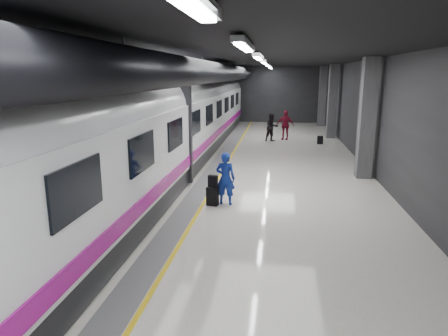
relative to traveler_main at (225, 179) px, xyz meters
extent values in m
plane|color=silver|center=(0.28, 1.97, -0.81)|extent=(40.00, 40.00, 0.00)
cube|color=black|center=(0.28, 1.97, 3.69)|extent=(10.00, 40.00, 0.02)
cube|color=#28282B|center=(0.28, 21.97, 1.44)|extent=(10.00, 0.02, 4.50)
cube|color=#28282B|center=(-4.72, 1.97, 1.44)|extent=(0.02, 40.00, 4.50)
cube|color=#28282B|center=(5.28, 1.97, 1.44)|extent=(0.02, 40.00, 4.50)
cube|color=slate|center=(-1.07, 1.97, -0.80)|extent=(0.65, 39.80, 0.01)
cube|color=yellow|center=(-0.67, 1.97, -0.80)|extent=(0.10, 39.80, 0.01)
cylinder|color=black|center=(-1.02, 1.97, 3.14)|extent=(0.80, 38.00, 0.80)
cube|color=silver|center=(0.88, -4.03, 3.59)|extent=(0.22, 2.60, 0.10)
cube|color=silver|center=(0.88, 0.97, 3.59)|extent=(0.22, 2.60, 0.10)
cube|color=silver|center=(0.88, 5.97, 3.59)|extent=(0.22, 2.60, 0.10)
cube|color=silver|center=(0.88, 10.97, 3.59)|extent=(0.22, 2.60, 0.10)
cube|color=silver|center=(0.88, 15.97, 3.59)|extent=(0.22, 2.60, 0.10)
cube|color=silver|center=(0.88, 19.97, 3.59)|extent=(0.22, 2.60, 0.10)
cube|color=#515154|center=(4.83, 3.97, 1.44)|extent=(0.55, 0.55, 4.50)
cube|color=#515154|center=(4.83, 13.97, 1.44)|extent=(0.55, 0.55, 4.50)
cube|color=#515154|center=(4.83, 19.97, 1.44)|extent=(0.55, 0.55, 4.50)
cube|color=black|center=(-2.97, 1.97, -0.46)|extent=(2.80, 38.00, 0.60)
cube|color=white|center=(-2.97, 1.97, 0.94)|extent=(2.90, 38.00, 2.20)
cylinder|color=white|center=(-2.97, 1.97, 1.89)|extent=(2.80, 38.00, 2.80)
cube|color=#990D7E|center=(-1.50, 1.97, 0.14)|extent=(0.04, 38.00, 0.35)
cube|color=black|center=(-2.97, 1.97, 1.19)|extent=(3.05, 0.25, 3.80)
cube|color=black|center=(-1.50, -6.03, 1.34)|extent=(0.05, 1.60, 0.85)
cube|color=black|center=(-1.50, -3.03, 1.34)|extent=(0.05, 1.60, 0.85)
cube|color=black|center=(-1.50, -0.03, 1.34)|extent=(0.05, 1.60, 0.85)
cube|color=black|center=(-1.50, 2.97, 1.34)|extent=(0.05, 1.60, 0.85)
cube|color=black|center=(-1.50, 5.97, 1.34)|extent=(0.05, 1.60, 0.85)
cube|color=black|center=(-1.50, 8.97, 1.34)|extent=(0.05, 1.60, 0.85)
cube|color=black|center=(-1.50, 11.97, 1.34)|extent=(0.05, 1.60, 0.85)
cube|color=black|center=(-1.50, 14.97, 1.34)|extent=(0.05, 1.60, 0.85)
cube|color=black|center=(-1.50, 17.97, 1.34)|extent=(0.05, 1.60, 0.85)
imported|color=#162DA9|center=(0.00, 0.00, 0.00)|extent=(0.62, 0.44, 1.62)
cube|color=black|center=(-0.37, -0.16, -0.53)|extent=(0.38, 0.28, 0.56)
cube|color=black|center=(-0.36, -0.13, -0.06)|extent=(0.31, 0.24, 0.37)
imported|color=black|center=(1.18, 12.03, 0.03)|extent=(1.03, 0.96, 1.68)
imported|color=maroon|center=(1.96, 12.87, 0.08)|extent=(1.11, 0.66, 1.77)
cube|color=black|center=(3.94, 11.51, -0.58)|extent=(0.32, 0.21, 0.46)
camera|label=1|loc=(1.52, -11.56, 3.06)|focal=32.00mm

